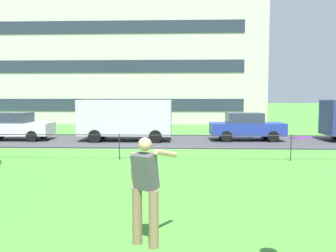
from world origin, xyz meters
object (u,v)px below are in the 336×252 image
(panel_van_left, at_px, (126,118))
(car_blue_far_right, at_px, (246,126))
(frisbee, at_px, (301,138))
(person_thrower, at_px, (146,188))
(car_white_far_left, at_px, (15,126))
(apartment_building_background, at_px, (130,54))

(panel_van_left, height_order, car_blue_far_right, panel_van_left)
(frisbee, bearing_deg, panel_van_left, 107.02)
(person_thrower, relative_size, panel_van_left, 0.35)
(car_white_far_left, xyz_separation_m, panel_van_left, (6.27, -0.02, 0.49))
(car_blue_far_right, bearing_deg, panel_van_left, -176.59)
(car_blue_far_right, bearing_deg, frisbee, -97.80)
(car_blue_far_right, bearing_deg, person_thrower, -106.33)
(apartment_building_background, bearing_deg, car_white_far_left, -101.28)
(person_thrower, distance_m, panel_van_left, 13.94)
(car_white_far_left, bearing_deg, panel_van_left, -0.21)
(frisbee, height_order, panel_van_left, panel_van_left)
(frisbee, bearing_deg, person_thrower, 151.25)
(car_white_far_left, bearing_deg, car_blue_far_right, 1.65)
(person_thrower, height_order, car_white_far_left, person_thrower)
(person_thrower, height_order, apartment_building_background, apartment_building_background)
(panel_van_left, xyz_separation_m, apartment_building_background, (-2.50, 18.92, 5.74))
(frisbee, bearing_deg, apartment_building_background, 101.78)
(panel_van_left, relative_size, apartment_building_background, 0.19)
(frisbee, distance_m, apartment_building_background, 34.85)
(person_thrower, bearing_deg, frisbee, -28.75)
(person_thrower, distance_m, car_blue_far_right, 14.70)
(person_thrower, distance_m, car_white_far_left, 16.29)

